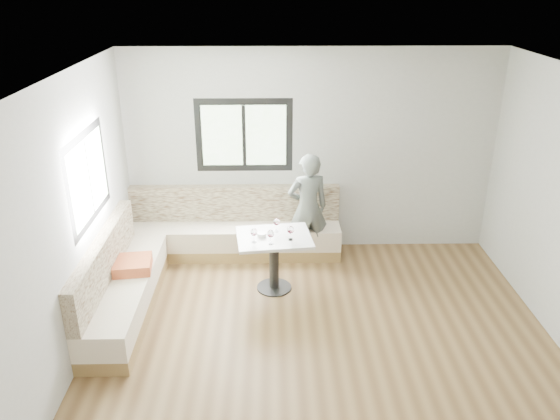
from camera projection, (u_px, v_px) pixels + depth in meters
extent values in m
cube|color=brown|center=(325.00, 355.00, 5.67)|extent=(5.00, 5.00, 0.01)
cube|color=white|center=(336.00, 83.00, 4.55)|extent=(5.00, 5.00, 0.01)
cube|color=#B7B7B2|center=(311.00, 153.00, 7.40)|extent=(5.00, 0.01, 2.80)
cube|color=#B7B7B2|center=(61.00, 236.00, 5.07)|extent=(0.01, 5.00, 2.80)
cube|color=black|center=(244.00, 136.00, 7.28)|extent=(1.30, 0.02, 1.00)
cube|color=black|center=(88.00, 177.00, 5.79)|extent=(0.02, 1.30, 1.00)
cube|color=#977748|center=(236.00, 249.00, 7.66)|extent=(2.90, 0.55, 0.16)
cube|color=#F2DFC5|center=(235.00, 235.00, 7.57)|extent=(2.90, 0.55, 0.29)
cube|color=beige|center=(235.00, 203.00, 7.60)|extent=(2.90, 0.14, 0.50)
cube|color=#977748|center=(128.00, 306.00, 6.36)|extent=(0.55, 2.25, 0.16)
cube|color=#F2DFC5|center=(126.00, 289.00, 6.27)|extent=(0.55, 2.25, 0.29)
cube|color=beige|center=(103.00, 259.00, 6.11)|extent=(0.14, 2.25, 0.50)
cube|color=#B04832|center=(133.00, 265.00, 6.37)|extent=(0.47, 0.47, 0.13)
cylinder|color=black|center=(274.00, 287.00, 6.86)|extent=(0.43, 0.43, 0.02)
cylinder|color=black|center=(274.00, 264.00, 6.73)|extent=(0.12, 0.12, 0.69)
cube|color=silver|center=(274.00, 238.00, 6.58)|extent=(0.96, 0.79, 0.04)
imported|color=#545B56|center=(308.00, 208.00, 7.28)|extent=(0.62, 0.48, 1.52)
cylinder|color=white|center=(262.00, 235.00, 6.57)|extent=(0.11, 0.11, 0.04)
sphere|color=black|center=(263.00, 233.00, 6.57)|extent=(0.02, 0.02, 0.02)
sphere|color=black|center=(261.00, 233.00, 6.57)|extent=(0.02, 0.02, 0.02)
sphere|color=black|center=(262.00, 234.00, 6.55)|extent=(0.02, 0.02, 0.02)
cylinder|color=white|center=(254.00, 242.00, 6.43)|extent=(0.06, 0.06, 0.01)
cylinder|color=white|center=(254.00, 239.00, 6.42)|extent=(0.01, 0.01, 0.08)
ellipsoid|color=white|center=(254.00, 232.00, 6.38)|extent=(0.08, 0.08, 0.10)
cylinder|color=#4E0311|center=(254.00, 234.00, 6.39)|extent=(0.05, 0.05, 0.02)
cylinder|color=white|center=(271.00, 243.00, 6.39)|extent=(0.06, 0.06, 0.01)
cylinder|color=white|center=(271.00, 240.00, 6.38)|extent=(0.01, 0.01, 0.08)
ellipsoid|color=white|center=(271.00, 234.00, 6.34)|extent=(0.08, 0.08, 0.10)
cylinder|color=#4E0311|center=(271.00, 236.00, 6.35)|extent=(0.05, 0.05, 0.02)
cylinder|color=white|center=(291.00, 239.00, 6.49)|extent=(0.06, 0.06, 0.01)
cylinder|color=white|center=(291.00, 236.00, 6.47)|extent=(0.01, 0.01, 0.08)
ellipsoid|color=white|center=(291.00, 230.00, 6.44)|extent=(0.08, 0.08, 0.10)
cylinder|color=#4E0311|center=(291.00, 232.00, 6.45)|extent=(0.05, 0.05, 0.02)
cylinder|color=white|center=(277.00, 231.00, 6.70)|extent=(0.06, 0.06, 0.01)
cylinder|color=white|center=(277.00, 228.00, 6.68)|extent=(0.01, 0.01, 0.08)
ellipsoid|color=white|center=(277.00, 222.00, 6.65)|extent=(0.08, 0.08, 0.10)
cylinder|color=#4E0311|center=(277.00, 223.00, 6.66)|extent=(0.05, 0.05, 0.02)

